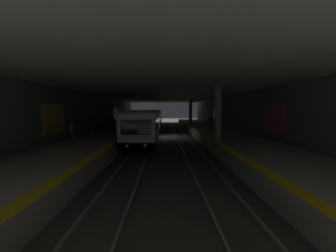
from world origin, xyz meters
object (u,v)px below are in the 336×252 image
at_px(bench_right_near, 114,122).
at_px(suitcase_rolling, 116,125).
at_px(bench_right_mid, 119,121).
at_px(trash_bin, 93,130).
at_px(person_waiting_near, 72,132).
at_px(person_walking_mid, 113,123).
at_px(bench_left_near, 226,125).
at_px(pillar_near, 218,114).
at_px(pillar_far, 190,112).
at_px(bench_right_far, 123,120).
at_px(bench_left_mid, 222,124).
at_px(metro_train, 151,120).
at_px(person_standing_far, 209,121).

bearing_deg(bench_right_near, suitcase_rolling, -159.37).
bearing_deg(bench_right_mid, trash_bin, -177.39).
xyz_separation_m(person_waiting_near, person_walking_mid, (9.51, -0.97, 0.06)).
bearing_deg(bench_right_near, bench_left_near, -108.88).
xyz_separation_m(pillar_near, pillar_far, (18.00, 0.00, 0.00)).
bearing_deg(person_walking_mid, bench_right_far, 6.29).
xyz_separation_m(bench_left_near, bench_left_mid, (2.21, 0.00, 0.00)).
distance_m(bench_left_mid, bench_right_near, 17.45).
height_order(person_walking_mid, trash_bin, person_walking_mid).
xyz_separation_m(pillar_far, metro_train, (-1.60, 6.55, -1.30)).
bearing_deg(bench_right_near, person_walking_mid, -167.25).
height_order(person_walking_mid, suitcase_rolling, person_walking_mid).
bearing_deg(trash_bin, bench_right_near, 3.42).
xyz_separation_m(pillar_near, suitcase_rolling, (14.19, 11.71, -1.92)).
xyz_separation_m(person_waiting_near, person_standing_far, (16.60, -14.95, 0.02)).
bearing_deg(suitcase_rolling, trash_bin, 177.28).
bearing_deg(pillar_near, bench_left_near, -20.06).
xyz_separation_m(bench_left_near, trash_bin, (-6.44, 16.33, -0.10)).
bearing_deg(bench_right_mid, person_walking_mid, -171.36).
distance_m(metro_train, person_waiting_near, 17.37).
distance_m(person_waiting_near, suitcase_rolling, 14.27).
relative_size(metro_train, trash_bin, 43.77).
xyz_separation_m(bench_right_mid, bench_right_far, (4.43, 0.00, 0.00)).
distance_m(pillar_near, trash_bin, 13.27).
xyz_separation_m(pillar_near, trash_bin, (5.02, 12.15, -1.85)).
bearing_deg(bench_right_mid, bench_right_far, 0.00).
height_order(bench_right_mid, suitcase_rolling, suitcase_rolling).
bearing_deg(metro_train, pillar_far, -76.25).
bearing_deg(person_standing_far, trash_bin, 127.48).
relative_size(bench_left_near, person_standing_far, 1.09).
bearing_deg(metro_train, person_waiting_near, 161.43).
relative_size(bench_right_far, person_waiting_near, 1.11).
relative_size(metro_train, bench_right_far, 21.88).
bearing_deg(person_walking_mid, pillar_near, -130.36).
xyz_separation_m(bench_right_mid, person_waiting_near, (-21.21, -0.81, 0.29)).
distance_m(metro_train, bench_left_near, 11.82).
xyz_separation_m(bench_left_mid, bench_right_far, (11.91, 17.07, 0.00)).
xyz_separation_m(person_standing_far, trash_bin, (-11.52, 15.02, -0.42)).
relative_size(pillar_near, bench_right_far, 2.68).
relative_size(bench_left_mid, suitcase_rolling, 1.68).
distance_m(metro_train, person_walking_mid, 8.31).
bearing_deg(person_walking_mid, pillar_far, -52.40).
height_order(pillar_near, person_walking_mid, pillar_near).
bearing_deg(person_standing_far, bench_right_near, 87.23).
height_order(pillar_near, person_standing_far, pillar_near).
bearing_deg(bench_right_mid, suitcase_rolling, -170.45).
bearing_deg(pillar_far, suitcase_rolling, 108.01).
height_order(bench_left_mid, person_standing_far, person_standing_far).
bearing_deg(suitcase_rolling, bench_right_far, 5.87).
distance_m(bench_left_mid, person_waiting_near, 21.29).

